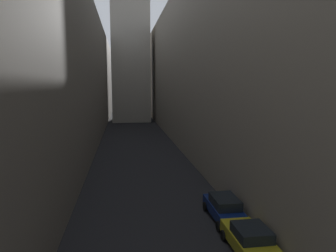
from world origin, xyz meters
TOP-DOWN VIEW (x-y plane):
  - ground_plane at (0.00, 48.00)m, footprint 264.00×264.00m
  - building_block_left at (-10.72, 50.00)m, footprint 10.44×108.00m
  - building_block_right at (12.62, 50.00)m, footprint 14.24×108.00m
  - parked_car_right_third at (4.40, 17.64)m, footprint 2.01×4.31m
  - parked_car_right_far at (4.40, 21.70)m, footprint 1.89×4.47m

SIDE VIEW (x-z plane):
  - ground_plane at x=0.00m, z-range 0.00..0.00m
  - parked_car_right_third at x=4.40m, z-range 0.01..1.53m
  - parked_car_right_far at x=4.40m, z-range 0.03..1.58m
  - building_block_left at x=-10.72m, z-range 0.00..19.69m
  - building_block_right at x=12.62m, z-range 0.00..22.03m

